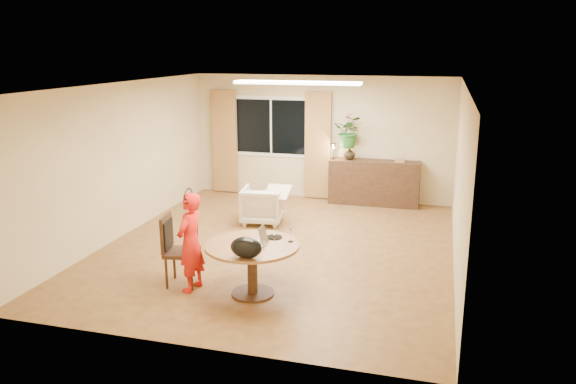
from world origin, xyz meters
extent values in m
plane|color=brown|center=(0.00, 0.00, 0.00)|extent=(6.50, 6.50, 0.00)
plane|color=white|center=(0.00, 0.00, 2.60)|extent=(6.50, 6.50, 0.00)
plane|color=tan|center=(0.00, 3.25, 1.30)|extent=(5.50, 0.00, 5.50)
plane|color=tan|center=(-2.75, 0.00, 1.30)|extent=(0.00, 6.50, 6.50)
plane|color=tan|center=(2.75, 0.00, 1.30)|extent=(0.00, 6.50, 6.50)
cube|color=white|center=(-1.10, 3.23, 1.50)|extent=(1.70, 0.02, 1.30)
cube|color=black|center=(-1.10, 3.22, 1.50)|extent=(1.55, 0.01, 1.15)
cube|color=white|center=(-1.10, 3.22, 1.50)|extent=(0.04, 0.01, 1.15)
cube|color=olive|center=(-2.15, 3.15, 1.15)|extent=(0.55, 0.08, 2.25)
cube|color=olive|center=(-0.05, 3.15, 1.15)|extent=(0.55, 0.08, 2.25)
cube|color=white|center=(0.00, 1.20, 2.57)|extent=(2.20, 0.35, 0.05)
cylinder|color=brown|center=(0.19, -1.81, 0.68)|extent=(1.22, 1.22, 0.04)
cylinder|color=black|center=(0.19, -1.81, 0.33)|extent=(0.13, 0.13, 0.66)
cylinder|color=black|center=(0.19, -1.81, 0.01)|extent=(0.57, 0.57, 0.03)
imported|color=red|center=(-0.65, -1.87, 0.67)|extent=(0.53, 0.38, 1.34)
imported|color=beige|center=(-0.65, 1.20, 0.34)|extent=(0.81, 0.83, 0.68)
cube|color=black|center=(1.17, 3.01, 0.46)|extent=(1.83, 0.45, 0.92)
imported|color=black|center=(0.65, 3.01, 1.04)|extent=(0.30, 0.30, 0.25)
imported|color=#396C28|center=(0.63, 3.01, 1.49)|extent=(0.60, 0.52, 0.66)
camera|label=1|loc=(2.45, -8.26, 3.16)|focal=35.00mm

